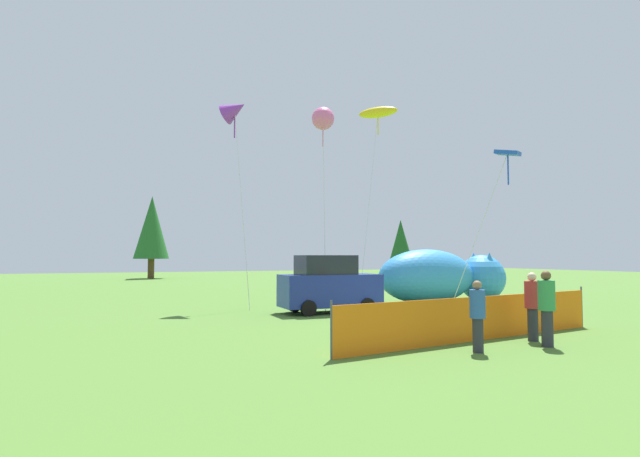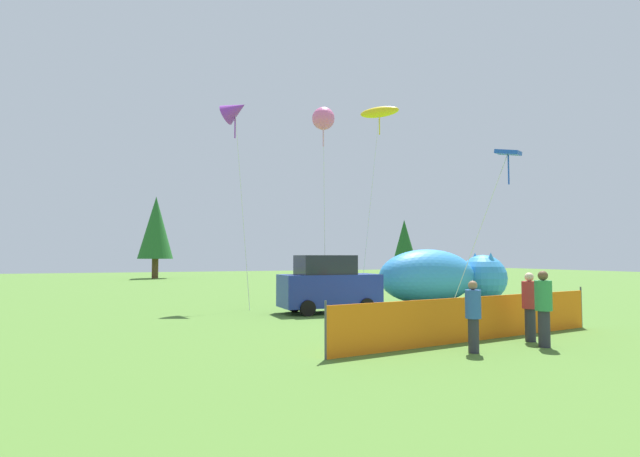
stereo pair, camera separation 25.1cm
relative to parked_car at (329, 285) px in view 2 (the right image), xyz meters
The scene contains 14 objects.
ground_plane 4.46m from the parked_car, 66.23° to the right, with size 120.00×120.00×0.00m, color #4C752D.
parked_car is the anchor object (origin of this frame).
folding_chair 6.60m from the parked_car, 44.49° to the right, with size 0.63×0.63×0.85m.
inflatable_cat 6.70m from the parked_car, 13.76° to the left, with size 6.96×2.62×2.54m.
safety_fence 7.53m from the parked_car, 81.94° to the right, with size 9.33×1.50×1.26m.
spectator_in_blue_shirt 9.05m from the parked_car, 77.72° to the right, with size 0.40×0.40×1.86m.
spectator_in_red_shirt 8.39m from the parked_car, 74.49° to the right, with size 0.39×0.39×1.79m.
spectator_in_grey_shirt 8.76m from the parked_car, 90.94° to the right, with size 0.36×0.36×1.65m.
kite_yellow_hero 12.66m from the parked_car, 47.23° to the left, with size 3.02×2.58×10.70m.
kite_purple_delta 9.21m from the parked_car, 125.73° to the left, with size 1.65×2.69×9.53m.
kite_pink_octopus 7.98m from the parked_car, 71.46° to the left, with size 1.39×2.77×9.08m.
kite_blue_box 8.91m from the parked_car, 20.64° to the right, with size 2.25×2.41×6.60m.
horizon_tree_east 33.86m from the parked_car, 53.06° to the left, with size 2.55×2.55×6.08m.
horizon_tree_west 35.23m from the parked_car, 96.72° to the left, with size 3.48×3.48×8.30m.
Camera 2 is at (-9.54, -14.17, 2.21)m, focal length 28.00 mm.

